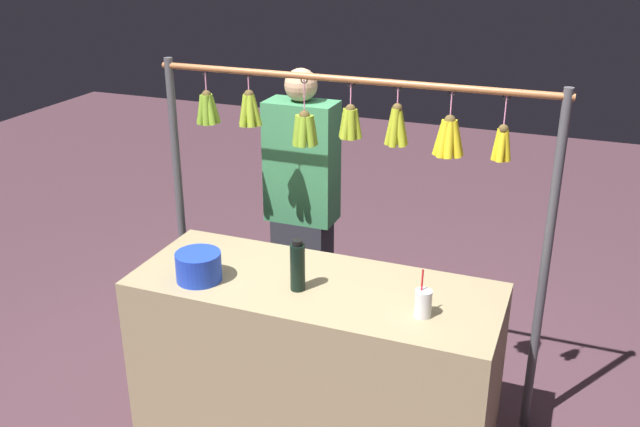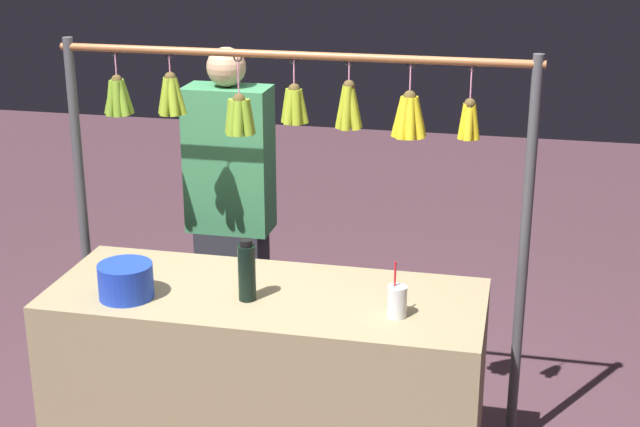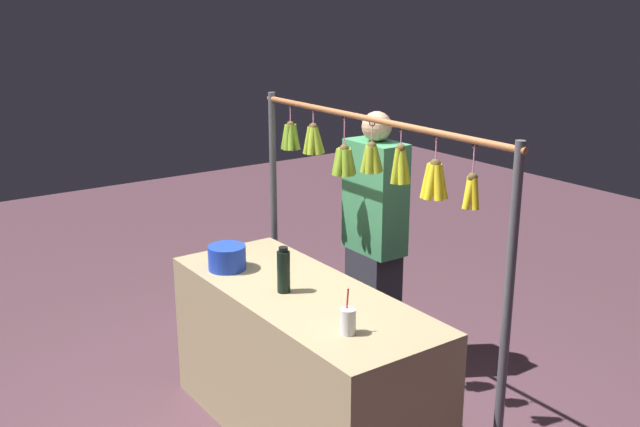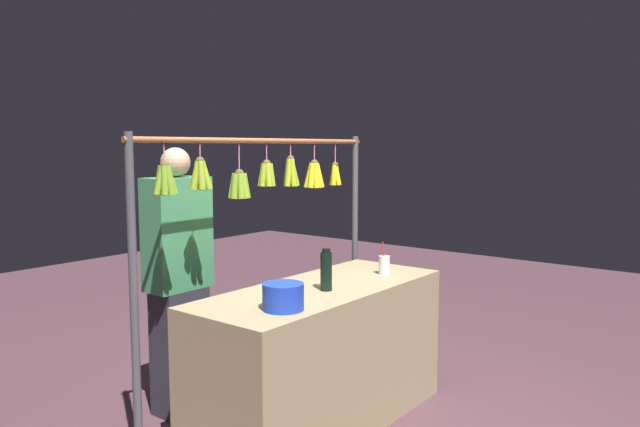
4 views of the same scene
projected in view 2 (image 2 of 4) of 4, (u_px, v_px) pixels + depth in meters
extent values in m
cube|color=tan|center=(267.00, 388.00, 3.82)|extent=(1.71, 0.67, 0.84)
cylinder|color=#4C4C51|center=(523.00, 265.00, 3.88)|extent=(0.04, 0.04, 1.74)
cylinder|color=#4C4C51|center=(84.00, 230.00, 4.28)|extent=(0.04, 0.04, 1.74)
cylinder|color=#9E6038|center=(291.00, 55.00, 3.81)|extent=(2.02, 0.03, 0.03)
torus|color=black|center=(472.00, 66.00, 3.66)|extent=(0.04, 0.01, 0.04)
cylinder|color=pink|center=(471.00, 86.00, 3.69)|extent=(0.01, 0.01, 0.15)
sphere|color=brown|center=(470.00, 104.00, 3.71)|extent=(0.05, 0.05, 0.05)
cylinder|color=yellow|center=(465.00, 122.00, 3.74)|extent=(0.05, 0.04, 0.15)
cylinder|color=yellow|center=(469.00, 123.00, 3.72)|extent=(0.04, 0.07, 0.15)
cylinder|color=yellow|center=(473.00, 122.00, 3.73)|extent=(0.06, 0.04, 0.15)
cylinder|color=yellow|center=(469.00, 121.00, 3.75)|extent=(0.04, 0.06, 0.15)
torus|color=black|center=(411.00, 64.00, 3.71)|extent=(0.04, 0.01, 0.04)
cylinder|color=pink|center=(410.00, 81.00, 3.73)|extent=(0.01, 0.01, 0.13)
sphere|color=brown|center=(410.00, 97.00, 3.76)|extent=(0.05, 0.05, 0.05)
cylinder|color=yellow|center=(400.00, 117.00, 3.79)|extent=(0.07, 0.04, 0.17)
cylinder|color=yellow|center=(404.00, 119.00, 3.76)|extent=(0.06, 0.06, 0.17)
cylinder|color=yellow|center=(410.00, 119.00, 3.75)|extent=(0.05, 0.08, 0.17)
cylinder|color=yellow|center=(417.00, 118.00, 3.77)|extent=(0.08, 0.05, 0.18)
cylinder|color=yellow|center=(418.00, 117.00, 3.79)|extent=(0.08, 0.05, 0.18)
cylinder|color=yellow|center=(411.00, 115.00, 3.81)|extent=(0.05, 0.08, 0.17)
cylinder|color=yellow|center=(404.00, 116.00, 3.81)|extent=(0.07, 0.07, 0.18)
torus|color=black|center=(349.00, 62.00, 3.76)|extent=(0.04, 0.01, 0.04)
cylinder|color=pink|center=(349.00, 74.00, 3.78)|extent=(0.01, 0.01, 0.10)
sphere|color=brown|center=(349.00, 86.00, 3.80)|extent=(0.05, 0.05, 0.05)
cylinder|color=#A8B625|center=(343.00, 107.00, 3.83)|extent=(0.07, 0.04, 0.18)
cylinder|color=#A8B625|center=(347.00, 109.00, 3.81)|extent=(0.04, 0.06, 0.18)
cylinder|color=#A8B625|center=(353.00, 108.00, 3.81)|extent=(0.07, 0.06, 0.19)
cylinder|color=#A8B625|center=(354.00, 107.00, 3.83)|extent=(0.07, 0.05, 0.19)
cylinder|color=#A8B625|center=(349.00, 106.00, 3.85)|extent=(0.04, 0.06, 0.18)
torus|color=black|center=(294.00, 60.00, 3.81)|extent=(0.04, 0.02, 0.04)
cylinder|color=pink|center=(294.00, 75.00, 3.83)|extent=(0.01, 0.01, 0.12)
sphere|color=brown|center=(294.00, 89.00, 3.85)|extent=(0.05, 0.05, 0.05)
cylinder|color=#98B027|center=(288.00, 106.00, 3.88)|extent=(0.06, 0.04, 0.15)
cylinder|color=#98B027|center=(290.00, 108.00, 3.85)|extent=(0.05, 0.06, 0.15)
cylinder|color=#98B027|center=(296.00, 108.00, 3.85)|extent=(0.05, 0.05, 0.15)
cylinder|color=#98B027|center=(301.00, 107.00, 3.87)|extent=(0.06, 0.04, 0.15)
cylinder|color=#98B027|center=(298.00, 105.00, 3.89)|extent=(0.05, 0.07, 0.15)
cylinder|color=#98B027|center=(293.00, 105.00, 3.90)|extent=(0.05, 0.06, 0.15)
torus|color=black|center=(238.00, 57.00, 3.86)|extent=(0.04, 0.01, 0.04)
cylinder|color=pink|center=(238.00, 79.00, 3.89)|extent=(0.01, 0.01, 0.17)
sphere|color=brown|center=(239.00, 100.00, 3.92)|extent=(0.05, 0.05, 0.05)
cylinder|color=#80A82A|center=(231.00, 117.00, 3.95)|extent=(0.06, 0.04, 0.15)
cylinder|color=#80A82A|center=(233.00, 119.00, 3.92)|extent=(0.06, 0.06, 0.16)
cylinder|color=#80A82A|center=(238.00, 119.00, 3.91)|extent=(0.05, 0.07, 0.15)
cylinder|color=#80A82A|center=(246.00, 118.00, 3.92)|extent=(0.06, 0.05, 0.16)
cylinder|color=#80A82A|center=(248.00, 117.00, 3.94)|extent=(0.06, 0.05, 0.15)
cylinder|color=#80A82A|center=(244.00, 115.00, 3.97)|extent=(0.05, 0.07, 0.16)
cylinder|color=#80A82A|center=(237.00, 115.00, 3.97)|extent=(0.06, 0.06, 0.16)
torus|color=black|center=(169.00, 55.00, 3.92)|extent=(0.04, 0.01, 0.04)
cylinder|color=pink|center=(170.00, 67.00, 3.94)|extent=(0.01, 0.01, 0.09)
sphere|color=brown|center=(170.00, 78.00, 3.95)|extent=(0.05, 0.05, 0.05)
cylinder|color=#90AD28|center=(165.00, 96.00, 3.99)|extent=(0.07, 0.04, 0.16)
cylinder|color=#90AD28|center=(166.00, 98.00, 3.96)|extent=(0.05, 0.06, 0.17)
cylinder|color=#90AD28|center=(173.00, 98.00, 3.95)|extent=(0.06, 0.07, 0.17)
cylinder|color=#90AD28|center=(178.00, 97.00, 3.97)|extent=(0.08, 0.04, 0.16)
cylinder|color=#90AD28|center=(176.00, 95.00, 4.00)|extent=(0.06, 0.07, 0.17)
cylinder|color=#90AD28|center=(170.00, 95.00, 4.00)|extent=(0.06, 0.08, 0.17)
torus|color=black|center=(115.00, 53.00, 3.97)|extent=(0.04, 0.01, 0.04)
cylinder|color=pink|center=(116.00, 67.00, 3.99)|extent=(0.01, 0.01, 0.11)
sphere|color=brown|center=(117.00, 80.00, 4.01)|extent=(0.05, 0.05, 0.05)
cylinder|color=#79A62B|center=(111.00, 97.00, 4.04)|extent=(0.08, 0.04, 0.16)
cylinder|color=#79A62B|center=(111.00, 99.00, 4.01)|extent=(0.05, 0.06, 0.16)
cylinder|color=#79A62B|center=(117.00, 99.00, 4.00)|extent=(0.04, 0.06, 0.16)
cylinder|color=#79A62B|center=(122.00, 99.00, 4.01)|extent=(0.07, 0.06, 0.16)
cylinder|color=#79A62B|center=(125.00, 97.00, 4.04)|extent=(0.07, 0.05, 0.16)
cylinder|color=#79A62B|center=(122.00, 96.00, 4.06)|extent=(0.04, 0.06, 0.16)
cylinder|color=#79A62B|center=(116.00, 96.00, 4.06)|extent=(0.05, 0.06, 0.16)
cylinder|color=black|center=(247.00, 273.00, 3.59)|extent=(0.07, 0.07, 0.22)
cylinder|color=black|center=(246.00, 243.00, 3.55)|extent=(0.05, 0.05, 0.02)
cylinder|color=blue|center=(126.00, 281.00, 3.62)|extent=(0.21, 0.21, 0.14)
cylinder|color=silver|center=(397.00, 302.00, 3.46)|extent=(0.07, 0.07, 0.12)
cylinder|color=red|center=(395.00, 290.00, 3.45)|extent=(0.01, 0.02, 0.21)
cube|color=#2D2D38|center=(234.00, 303.00, 4.66)|extent=(0.32, 0.21, 0.79)
cube|color=#3F8C59|center=(229.00, 159.00, 4.42)|extent=(0.39, 0.21, 0.69)
sphere|color=tan|center=(226.00, 67.00, 4.27)|extent=(0.18, 0.18, 0.18)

